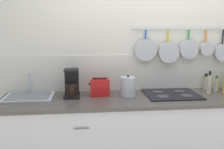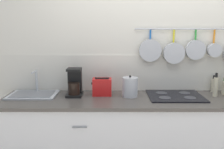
{
  "view_description": "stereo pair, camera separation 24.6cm",
  "coord_description": "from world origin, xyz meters",
  "px_view_note": "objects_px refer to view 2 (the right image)",
  "views": [
    {
      "loc": [
        -0.77,
        -2.49,
        1.61
      ],
      "look_at": [
        -0.51,
        0.0,
        1.13
      ],
      "focal_mm": 40.0,
      "sensor_mm": 36.0,
      "label": 1
    },
    {
      "loc": [
        -0.52,
        -2.51,
        1.61
      ],
      "look_at": [
        -0.51,
        0.0,
        1.13
      ],
      "focal_mm": 40.0,
      "sensor_mm": 36.0,
      "label": 2
    }
  ],
  "objects_px": {
    "coffee_maker": "(73,84)",
    "bottle_olive_oil": "(213,84)",
    "kettle": "(129,87)",
    "bottle_dish_soap": "(214,86)",
    "toaster": "(101,87)",
    "bottle_vinegar": "(223,87)"
  },
  "relations": [
    {
      "from": "coffee_maker",
      "to": "bottle_olive_oil",
      "type": "height_order",
      "value": "coffee_maker"
    },
    {
      "from": "kettle",
      "to": "bottle_dish_soap",
      "type": "distance_m",
      "value": 0.91
    },
    {
      "from": "coffee_maker",
      "to": "bottle_dish_soap",
      "type": "relative_size",
      "value": 1.16
    },
    {
      "from": "coffee_maker",
      "to": "toaster",
      "type": "xyz_separation_m",
      "value": [
        0.3,
        0.01,
        -0.03
      ]
    },
    {
      "from": "kettle",
      "to": "coffee_maker",
      "type": "bearing_deg",
      "value": 175.66
    },
    {
      "from": "bottle_olive_oil",
      "to": "toaster",
      "type": "bearing_deg",
      "value": -173.42
    },
    {
      "from": "kettle",
      "to": "bottle_vinegar",
      "type": "height_order",
      "value": "kettle"
    },
    {
      "from": "toaster",
      "to": "bottle_vinegar",
      "type": "bearing_deg",
      "value": 1.36
    },
    {
      "from": "bottle_dish_soap",
      "to": "bottle_vinegar",
      "type": "bearing_deg",
      "value": 34.13
    },
    {
      "from": "kettle",
      "to": "bottle_dish_soap",
      "type": "xyz_separation_m",
      "value": [
        0.91,
        -0.01,
        0.01
      ]
    },
    {
      "from": "toaster",
      "to": "bottle_olive_oil",
      "type": "xyz_separation_m",
      "value": [
        1.28,
        0.15,
        -0.01
      ]
    },
    {
      "from": "toaster",
      "to": "bottle_vinegar",
      "type": "distance_m",
      "value": 1.34
    },
    {
      "from": "toaster",
      "to": "kettle",
      "type": "xyz_separation_m",
      "value": [
        0.3,
        -0.05,
        0.01
      ]
    },
    {
      "from": "bottle_dish_soap",
      "to": "coffee_maker",
      "type": "bearing_deg",
      "value": 177.99
    },
    {
      "from": "coffee_maker",
      "to": "toaster",
      "type": "distance_m",
      "value": 0.3
    },
    {
      "from": "kettle",
      "to": "bottle_olive_oil",
      "type": "distance_m",
      "value": 1.0
    },
    {
      "from": "bottle_dish_soap",
      "to": "bottle_olive_oil",
      "type": "relative_size",
      "value": 1.35
    },
    {
      "from": "toaster",
      "to": "bottle_olive_oil",
      "type": "relative_size",
      "value": 1.17
    },
    {
      "from": "bottle_olive_oil",
      "to": "bottle_vinegar",
      "type": "distance_m",
      "value": 0.13
    },
    {
      "from": "toaster",
      "to": "bottle_olive_oil",
      "type": "height_order",
      "value": "same"
    },
    {
      "from": "coffee_maker",
      "to": "toaster",
      "type": "bearing_deg",
      "value": 1.25
    },
    {
      "from": "toaster",
      "to": "bottle_dish_soap",
      "type": "bearing_deg",
      "value": -2.81
    }
  ]
}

